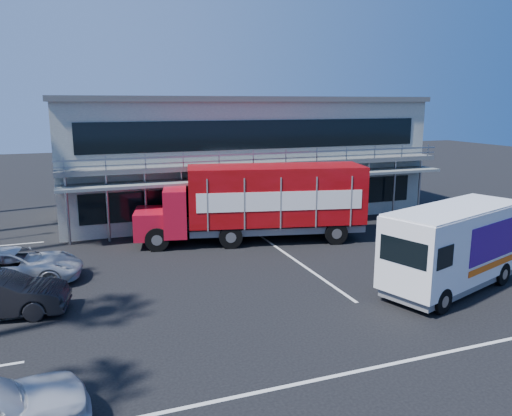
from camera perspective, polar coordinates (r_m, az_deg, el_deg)
name	(u,v)px	position (r m, az deg, el deg)	size (l,w,h in m)	color
ground	(283,291)	(19.10, 3.09, -9.41)	(120.00, 120.00, 0.00)	black
building	(235,154)	(33.00, -2.40, 6.21)	(22.40, 12.00, 7.30)	gray
red_truck	(260,200)	(25.24, 0.51, 0.91)	(11.73, 5.04, 3.85)	#B20E22
white_van	(454,246)	(20.11, 21.66, -4.09)	(6.89, 4.22, 3.18)	white
parked_car_c	(15,266)	(21.75, -25.82, -6.00)	(2.31, 5.01, 1.39)	silver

